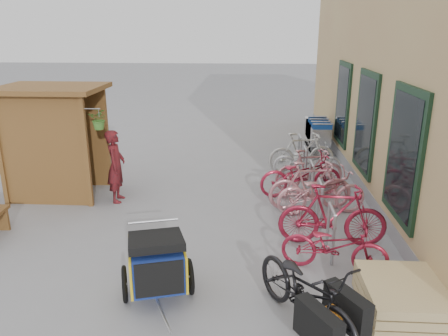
# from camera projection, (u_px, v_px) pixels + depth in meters

# --- Properties ---
(ground) EXTENTS (80.00, 80.00, 0.00)m
(ground) POSITION_uv_depth(u_px,v_px,m) (188.00, 252.00, 7.24)
(ground) COLOR gray
(kiosk) EXTENTS (2.49, 1.65, 2.40)m
(kiosk) POSITION_uv_depth(u_px,v_px,m) (50.00, 126.00, 9.30)
(kiosk) COLOR brown
(kiosk) RESTS_ON ground
(bike_rack) EXTENTS (0.05, 5.35, 0.86)m
(bike_rack) POSITION_uv_depth(u_px,v_px,m) (311.00, 178.00, 9.23)
(bike_rack) COLOR #A5A8AD
(bike_rack) RESTS_ON ground
(pallet_stack) EXTENTS (1.00, 1.20, 0.40)m
(pallet_stack) POSITION_uv_depth(u_px,v_px,m) (402.00, 298.00, 5.67)
(pallet_stack) COLOR tan
(pallet_stack) RESTS_ON ground
(shopping_carts) EXTENTS (0.57, 1.92, 1.02)m
(shopping_carts) POSITION_uv_depth(u_px,v_px,m) (317.00, 131.00, 13.11)
(shopping_carts) COLOR silver
(shopping_carts) RESTS_ON ground
(child_trailer) EXTENTS (1.06, 1.66, 0.96)m
(child_trailer) POSITION_uv_depth(u_px,v_px,m) (157.00, 261.00, 5.92)
(child_trailer) COLOR #1C389B
(child_trailer) RESTS_ON ground
(cargo_bike) EXTENTS (1.54, 1.98, 1.00)m
(cargo_bike) POSITION_uv_depth(u_px,v_px,m) (308.00, 293.00, 5.28)
(cargo_bike) COLOR black
(cargo_bike) RESTS_ON ground
(person_kiosk) EXTENTS (0.41, 0.59, 1.55)m
(person_kiosk) POSITION_uv_depth(u_px,v_px,m) (116.00, 166.00, 9.17)
(person_kiosk) COLOR maroon
(person_kiosk) RESTS_ON ground
(bike_0) EXTENTS (1.68, 0.90, 0.84)m
(bike_0) POSITION_uv_depth(u_px,v_px,m) (334.00, 246.00, 6.58)
(bike_0) COLOR maroon
(bike_0) RESTS_ON ground
(bike_1) EXTENTS (1.83, 0.60, 1.09)m
(bike_1) POSITION_uv_depth(u_px,v_px,m) (333.00, 215.00, 7.34)
(bike_1) COLOR maroon
(bike_1) RESTS_ON ground
(bike_2) EXTENTS (1.87, 0.94, 0.94)m
(bike_2) POSITION_uv_depth(u_px,v_px,m) (321.00, 192.00, 8.60)
(bike_2) COLOR #CD858E
(bike_2) RESTS_ON ground
(bike_3) EXTENTS (1.75, 0.70, 1.02)m
(bike_3) POSITION_uv_depth(u_px,v_px,m) (310.00, 186.00, 8.81)
(bike_3) COLOR #CD858E
(bike_3) RESTS_ON ground
(bike_4) EXTENTS (1.92, 0.99, 0.96)m
(bike_4) POSITION_uv_depth(u_px,v_px,m) (301.00, 175.00, 9.55)
(bike_4) COLOR maroon
(bike_4) RESTS_ON ground
(bike_5) EXTENTS (1.67, 0.83, 0.97)m
(bike_5) POSITION_uv_depth(u_px,v_px,m) (309.00, 170.00, 9.88)
(bike_5) COLOR #CD858E
(bike_5) RESTS_ON ground
(bike_6) EXTENTS (1.67, 0.62, 0.87)m
(bike_6) POSITION_uv_depth(u_px,v_px,m) (307.00, 161.00, 10.71)
(bike_6) COLOR #B8B9BD
(bike_6) RESTS_ON ground
(bike_7) EXTENTS (1.79, 0.82, 1.04)m
(bike_7) POSITION_uv_depth(u_px,v_px,m) (302.00, 152.00, 11.13)
(bike_7) COLOR silver
(bike_7) RESTS_ON ground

